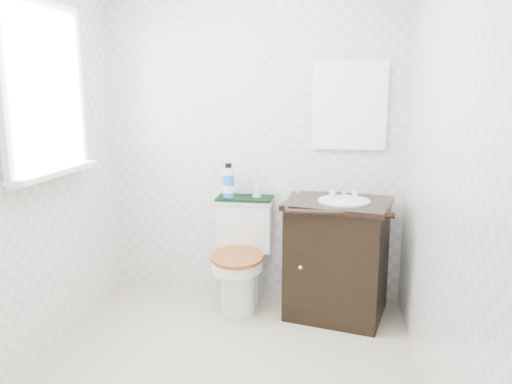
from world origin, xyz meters
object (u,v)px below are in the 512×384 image
(vanity, at_px, (338,255))
(trash_bin, at_px, (294,282))
(toilet, at_px, (242,260))
(mouthwash_bottle, at_px, (228,182))
(cup, at_px, (257,191))

(vanity, distance_m, trash_bin, 0.47)
(toilet, distance_m, mouthwash_bottle, 0.58)
(vanity, xyz_separation_m, cup, (-0.60, 0.20, 0.39))
(toilet, relative_size, vanity, 0.83)
(toilet, bearing_deg, mouthwash_bottle, 139.81)
(trash_bin, height_order, mouthwash_bottle, mouthwash_bottle)
(toilet, xyz_separation_m, mouthwash_bottle, (-0.12, 0.10, 0.56))
(toilet, distance_m, cup, 0.51)
(mouthwash_bottle, bearing_deg, trash_bin, 3.77)
(trash_bin, relative_size, mouthwash_bottle, 1.09)
(vanity, xyz_separation_m, mouthwash_bottle, (-0.81, 0.16, 0.47))
(vanity, xyz_separation_m, trash_bin, (-0.32, 0.20, -0.29))
(mouthwash_bottle, xyz_separation_m, cup, (0.20, 0.04, -0.07))
(mouthwash_bottle, distance_m, cup, 0.22)
(toilet, distance_m, trash_bin, 0.44)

